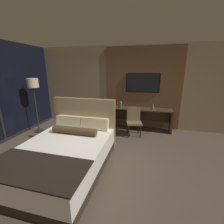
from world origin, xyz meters
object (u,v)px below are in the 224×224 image
Objects in this scene: bed at (65,154)px; tv at (143,83)px; desk_chair at (134,119)px; vase_short at (121,105)px; desk at (141,115)px; vase_tall at (153,106)px; floor_lamp at (33,88)px; book at (134,108)px.

tv is at bearing 64.04° from bed.
desk_chair is 3.99× the size of vase_short.
bed is 2.94m from desk.
vase_tall is at bearing 1.04° from vase_short.
vase_short is at bearing 74.80° from bed.
vase_tall reaches higher than desk_chair.
vase_tall is at bearing 14.90° from floor_lamp.
desk is 9.43× the size of vase_short.
floor_lamp is at bearing -159.01° from tv.
book is at bearing -168.78° from desk.
vase_short is at bearing -156.18° from tv.
bed is 1.11× the size of desk.
tv is 4.90× the size of vase_tall.
floor_lamp is at bearing -165.10° from vase_tall.
vase_tall is at bearing -3.81° from book.
tv is 0.64× the size of floor_lamp.
bed is 2.64m from vase_short.
tv is at bearing 23.82° from vase_short.
floor_lamp is 2.83m from vase_short.
bed is 3.11m from vase_tall.
bed is at bearing -105.20° from vase_short.
bed is 2.41m from desk_chair.
desk is at bearing 166.98° from vase_tall.
vase_tall is (3.66, 0.97, -0.61)m from floor_lamp.
book is (0.44, 0.06, -0.09)m from vase_short.
bed is 2.61× the size of desk_chair.
desk_chair is 0.73m from vase_short.
desk_chair is at bearing 10.14° from floor_lamp.
desk_chair is (1.18, 2.09, 0.16)m from bed.
desk is (1.36, 2.60, 0.17)m from bed.
bed is 3.35m from tv.
tv reaches higher than floor_lamp.
desk is at bearing 11.22° from book.
floor_lamp reaches higher than desk_chair.
floor_lamp reaches higher than vase_short.
desk is at bearing 56.48° from desk_chair.
desk is 0.35m from book.
book is (1.12, 2.56, 0.42)m from bed.
floor_lamp is 3.28m from book.
desk is at bearing -90.00° from tv.
desk_chair is 3.39× the size of book.
book is (-0.24, -0.24, -0.81)m from tv.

